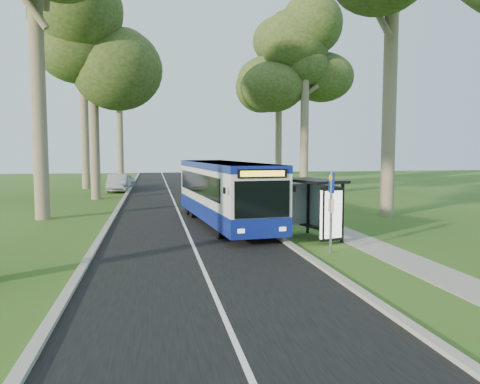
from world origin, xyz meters
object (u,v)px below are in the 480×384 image
at_px(bus, 224,192).
at_px(litter_bin, 278,207).
at_px(bus_shelter, 319,198).
at_px(car_silver, 118,183).
at_px(car_white, 121,181).
at_px(bus_stop_sign, 331,203).

distance_m(bus, litter_bin, 3.92).
bearing_deg(bus_shelter, bus, 108.60).
height_order(bus, car_silver, bus).
distance_m(litter_bin, car_silver, 20.14).
xyz_separation_m(litter_bin, car_white, (-9.43, 21.12, 0.17)).
relative_size(bus, car_silver, 2.47).
bearing_deg(car_silver, litter_bin, -62.16).
bearing_deg(bus_shelter, bus_stop_sign, -115.65).
distance_m(bus, bus_shelter, 5.50).
relative_size(bus_shelter, litter_bin, 3.03).
relative_size(bus, car_white, 2.82).
xyz_separation_m(bus, bus_stop_sign, (2.61, -6.89, 0.20)).
bearing_deg(car_white, car_silver, -74.02).
xyz_separation_m(bus, car_white, (-6.23, 23.15, -0.85)).
bearing_deg(car_silver, bus, -72.63).
bearing_deg(car_silver, bus_stop_sign, -71.83).
distance_m(bus_shelter, car_silver, 26.11).
distance_m(car_white, car_silver, 3.37).
bearing_deg(car_white, bus_stop_sign, -56.10).
xyz_separation_m(bus_shelter, car_white, (-9.28, 27.72, -0.98)).
relative_size(car_white, car_silver, 0.88).
bearing_deg(bus_stop_sign, bus_shelter, 77.19).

